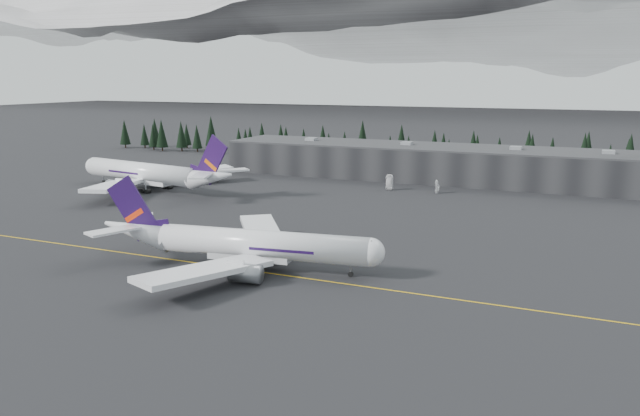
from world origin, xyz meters
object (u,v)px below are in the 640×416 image
at_px(terminal, 432,162).
at_px(gse_vehicle_a, 390,188).
at_px(jet_main, 238,243).
at_px(gse_vehicle_b, 437,191).
at_px(jet_parked, 153,174).

height_order(terminal, gse_vehicle_a, terminal).
height_order(jet_main, gse_vehicle_b, jet_main).
relative_size(terminal, gse_vehicle_a, 29.32).
bearing_deg(terminal, jet_main, -94.01).
xyz_separation_m(gse_vehicle_a, gse_vehicle_b, (16.33, 0.48, 0.01)).
bearing_deg(gse_vehicle_b, terminal, -174.36).
bearing_deg(gse_vehicle_b, jet_main, -22.08).
bearing_deg(jet_parked, gse_vehicle_a, -145.90).
bearing_deg(jet_parked, jet_main, 147.99).
xyz_separation_m(jet_parked, gse_vehicle_a, (73.07, 33.18, -5.02)).
distance_m(jet_main, jet_parked, 95.95).
xyz_separation_m(terminal, jet_parked, (-80.47, -62.15, -0.52)).
height_order(gse_vehicle_a, gse_vehicle_b, gse_vehicle_b).
xyz_separation_m(terminal, jet_main, (-8.82, -125.96, -1.26)).
height_order(jet_main, jet_parked, jet_parked).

